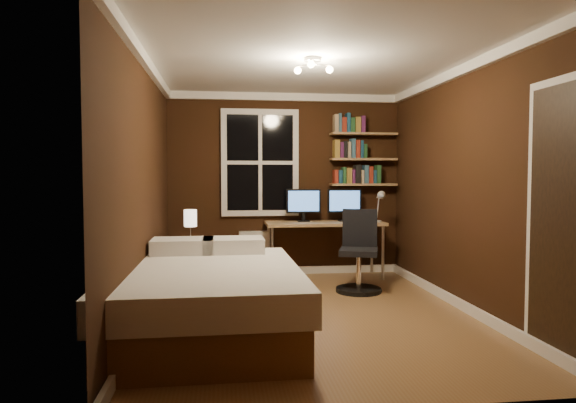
{
  "coord_description": "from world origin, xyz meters",
  "views": [
    {
      "loc": [
        -0.85,
        -4.97,
        1.39
      ],
      "look_at": [
        -0.17,
        0.45,
        1.1
      ],
      "focal_mm": 32.0,
      "sensor_mm": 36.0,
      "label": 1
    }
  ],
  "objects": [
    {
      "name": "wall_left",
      "position": [
        -1.6,
        0.0,
        1.25
      ],
      "size": [
        0.04,
        4.2,
        2.5
      ],
      "primitive_type": "cube",
      "color": "black",
      "rests_on": "ground"
    },
    {
      "name": "books_row_middle",
      "position": [
        1.08,
        1.98,
        1.73
      ],
      "size": [
        0.48,
        0.16,
        0.23
      ],
      "primitive_type": null,
      "color": "navy",
      "rests_on": "bookshelf_middle"
    },
    {
      "name": "door",
      "position": [
        1.59,
        -1.55,
        1.02
      ],
      "size": [
        0.03,
        0.82,
        2.05
      ],
      "primitive_type": null,
      "color": "black",
      "rests_on": "ground"
    },
    {
      "name": "bookshelf_lower",
      "position": [
        1.08,
        1.98,
        1.25
      ],
      "size": [
        0.92,
        0.22,
        0.03
      ],
      "primitive_type": "cube",
      "color": "#977349",
      "rests_on": "wall_back"
    },
    {
      "name": "nightstand",
      "position": [
        -1.24,
        1.14,
        0.27
      ],
      "size": [
        0.5,
        0.5,
        0.54
      ],
      "primitive_type": "cube",
      "rotation": [
        0.0,
        0.0,
        -0.17
      ],
      "color": "brown",
      "rests_on": "ground"
    },
    {
      "name": "desk_lamp",
      "position": [
        1.2,
        1.6,
        0.97
      ],
      "size": [
        0.14,
        0.32,
        0.44
      ],
      "primitive_type": null,
      "color": "silver",
      "rests_on": "desk"
    },
    {
      "name": "bed",
      "position": [
        -1.0,
        -0.52,
        0.32
      ],
      "size": [
        1.6,
        2.2,
        0.74
      ],
      "rotation": [
        0.0,
        0.0,
        0.01
      ],
      "color": "brown",
      "rests_on": "ground"
    },
    {
      "name": "bookshelf_upper",
      "position": [
        1.08,
        1.98,
        1.95
      ],
      "size": [
        0.92,
        0.22,
        0.03
      ],
      "primitive_type": "cube",
      "color": "#977349",
      "rests_on": "wall_back"
    },
    {
      "name": "radiator",
      "position": [
        -0.44,
        1.99,
        0.31
      ],
      "size": [
        0.41,
        0.14,
        0.61
      ],
      "primitive_type": "cube",
      "color": "silver",
      "rests_on": "ground"
    },
    {
      "name": "floor",
      "position": [
        0.0,
        0.0,
        0.0
      ],
      "size": [
        4.2,
        4.2,
        0.0
      ],
      "primitive_type": "plane",
      "color": "brown",
      "rests_on": "ground"
    },
    {
      "name": "bedside_lamp",
      "position": [
        -1.24,
        1.14,
        0.76
      ],
      "size": [
        0.15,
        0.15,
        0.44
      ],
      "primitive_type": null,
      "color": "white",
      "rests_on": "nightstand"
    },
    {
      "name": "office_chair",
      "position": [
        0.74,
        0.93,
        0.37
      ],
      "size": [
        0.55,
        0.55,
        0.97
      ],
      "rotation": [
        0.0,
        0.0,
        -0.32
      ],
      "color": "black",
      "rests_on": "ground"
    },
    {
      "name": "desk",
      "position": [
        0.5,
        1.78,
        0.69
      ],
      "size": [
        1.59,
        0.59,
        0.75
      ],
      "color": "#977349",
      "rests_on": "ground"
    },
    {
      "name": "wall_back",
      "position": [
        0.0,
        2.1,
        1.25
      ],
      "size": [
        3.2,
        0.04,
        2.5
      ],
      "primitive_type": "cube",
      "color": "black",
      "rests_on": "ground"
    },
    {
      "name": "ceiling_fixture",
      "position": [
        0.0,
        -0.1,
        2.4
      ],
      "size": [
        0.44,
        0.44,
        0.18
      ],
      "primitive_type": null,
      "color": "beige",
      "rests_on": "ceiling"
    },
    {
      "name": "books_row_lower",
      "position": [
        1.08,
        1.98,
        1.38
      ],
      "size": [
        0.66,
        0.16,
        0.23
      ],
      "primitive_type": null,
      "color": "maroon",
      "rests_on": "bookshelf_lower"
    },
    {
      "name": "bookshelf_middle",
      "position": [
        1.08,
        1.98,
        1.6
      ],
      "size": [
        0.92,
        0.22,
        0.03
      ],
      "primitive_type": "cube",
      "color": "#977349",
      "rests_on": "wall_back"
    },
    {
      "name": "wall_right",
      "position": [
        1.6,
        0.0,
        1.25
      ],
      "size": [
        0.04,
        4.2,
        2.5
      ],
      "primitive_type": "cube",
      "color": "black",
      "rests_on": "ground"
    },
    {
      "name": "books_row_upper",
      "position": [
        1.08,
        1.98,
        2.08
      ],
      "size": [
        0.42,
        0.16,
        0.23
      ],
      "primitive_type": null,
      "color": "#224F27",
      "rests_on": "bookshelf_upper"
    },
    {
      "name": "ceiling",
      "position": [
        0.0,
        0.0,
        2.5
      ],
      "size": [
        3.2,
        4.2,
        0.02
      ],
      "primitive_type": "cube",
      "color": "white",
      "rests_on": "wall_back"
    },
    {
      "name": "window",
      "position": [
        -0.35,
        2.06,
        1.55
      ],
      "size": [
        1.06,
        0.06,
        1.46
      ],
      "primitive_type": "cube",
      "color": "white",
      "rests_on": "wall_back"
    },
    {
      "name": "monitor_left",
      "position": [
        0.22,
        1.86,
        0.97
      ],
      "size": [
        0.47,
        0.12,
        0.44
      ],
      "primitive_type": null,
      "color": "black",
      "rests_on": "desk"
    },
    {
      "name": "monitor_right",
      "position": [
        0.79,
        1.86,
        0.97
      ],
      "size": [
        0.47,
        0.12,
        0.44
      ],
      "primitive_type": null,
      "color": "black",
      "rests_on": "desk"
    }
  ]
}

